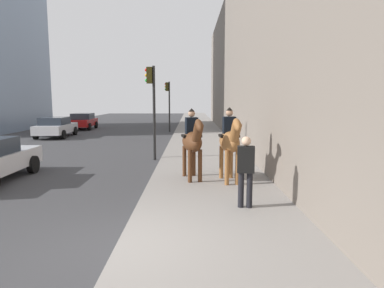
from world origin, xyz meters
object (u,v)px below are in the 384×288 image
at_px(mounted_horse_near, 192,141).
at_px(pedestrian_greeting, 246,167).
at_px(traffic_light_far_curb, 168,99).
at_px(mounted_horse_far, 230,141).
at_px(car_mid_lane, 82,121).
at_px(traffic_light_near_curb, 152,98).
at_px(car_near_lane, 56,127).

bearing_deg(mounted_horse_near, pedestrian_greeting, 11.29).
height_order(mounted_horse_near, traffic_light_far_curb, traffic_light_far_curb).
bearing_deg(traffic_light_far_curb, mounted_horse_near, -173.73).
bearing_deg(pedestrian_greeting, mounted_horse_far, 9.42).
bearing_deg(mounted_horse_near, car_mid_lane, -165.83).
bearing_deg(mounted_horse_near, traffic_light_near_curb, -169.50).
bearing_deg(mounted_horse_near, mounted_horse_far, 61.56).
distance_m(mounted_horse_far, traffic_light_far_curb, 18.12).
bearing_deg(car_mid_lane, car_near_lane, -0.05).
bearing_deg(mounted_horse_far, car_near_lane, -147.60).
distance_m(car_near_lane, traffic_light_far_curb, 8.95).
bearing_deg(pedestrian_greeting, car_mid_lane, 33.30).
bearing_deg(pedestrian_greeting, traffic_light_near_curb, 30.30).
height_order(car_near_lane, car_mid_lane, same).
bearing_deg(pedestrian_greeting, car_near_lane, 41.18).
xyz_separation_m(pedestrian_greeting, traffic_light_near_curb, (7.06, 2.98, 1.64)).
xyz_separation_m(pedestrian_greeting, car_near_lane, (16.28, 10.89, -0.35)).
relative_size(pedestrian_greeting, car_mid_lane, 0.43).
bearing_deg(car_near_lane, mounted_horse_near, -147.05).
distance_m(mounted_horse_near, traffic_light_near_curb, 4.73).
relative_size(car_near_lane, traffic_light_far_curb, 1.10).
distance_m(car_mid_lane, traffic_light_near_curb, 17.85).
distance_m(mounted_horse_near, car_mid_lane, 22.27).
bearing_deg(mounted_horse_far, traffic_light_near_curb, -153.16).
xyz_separation_m(car_near_lane, traffic_light_near_curb, (-9.22, -7.91, 1.99)).
height_order(mounted_horse_near, mounted_horse_far, mounted_horse_far).
xyz_separation_m(mounted_horse_far, pedestrian_greeting, (-2.53, -0.09, -0.32)).
relative_size(mounted_horse_far, traffic_light_far_curb, 0.56).
bearing_deg(mounted_horse_far, car_mid_lane, -157.31).
relative_size(traffic_light_near_curb, traffic_light_far_curb, 1.00).
bearing_deg(traffic_light_near_curb, car_mid_lane, 27.19).
bearing_deg(car_mid_lane, mounted_horse_far, 26.67).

